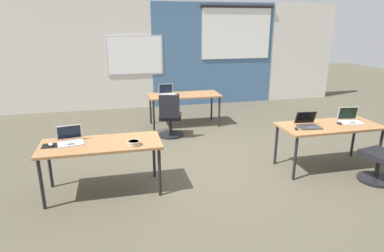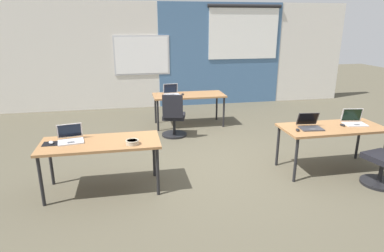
# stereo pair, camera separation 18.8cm
# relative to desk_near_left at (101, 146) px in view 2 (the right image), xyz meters

# --- Properties ---
(ground_plane) EXTENTS (24.00, 24.00, 0.00)m
(ground_plane) POSITION_rel_desk_near_left_xyz_m (1.75, 0.60, -0.66)
(ground_plane) COLOR #4C4738
(back_wall_assembly) EXTENTS (10.00, 0.27, 2.80)m
(back_wall_assembly) POSITION_rel_desk_near_left_xyz_m (1.79, 4.80, 0.75)
(back_wall_assembly) COLOR silver
(back_wall_assembly) RESTS_ON ground
(desk_near_left) EXTENTS (1.60, 0.70, 0.72)m
(desk_near_left) POSITION_rel_desk_near_left_xyz_m (0.00, 0.00, 0.00)
(desk_near_left) COLOR olive
(desk_near_left) RESTS_ON ground
(desk_near_right) EXTENTS (1.60, 0.70, 0.72)m
(desk_near_right) POSITION_rel_desk_near_left_xyz_m (3.50, 0.00, 0.00)
(desk_near_right) COLOR olive
(desk_near_right) RESTS_ON ground
(desk_far_center) EXTENTS (1.60, 0.70, 0.72)m
(desk_far_center) POSITION_rel_desk_near_left_xyz_m (1.75, 2.80, 0.00)
(desk_far_center) COLOR olive
(desk_far_center) RESTS_ON ground
(laptop_near_right_inner) EXTENTS (0.36, 0.35, 0.22)m
(laptop_near_right_inner) POSITION_rel_desk_near_left_xyz_m (3.11, 0.00, 0.11)
(laptop_near_right_inner) COLOR #333338
(laptop_near_right_inner) RESTS_ON desk_near_right
(mouse_near_right_inner) EXTENTS (0.09, 0.11, 0.03)m
(mouse_near_right_inner) POSITION_rel_desk_near_left_xyz_m (2.86, -0.09, 0.08)
(mouse_near_right_inner) COLOR black
(mouse_near_right_inner) RESTS_ON desk_near_right
(laptop_near_right_end) EXTENTS (0.37, 0.32, 0.23)m
(laptop_near_right_end) POSITION_rel_desk_near_left_xyz_m (3.91, 0.07, 0.11)
(laptop_near_right_end) COLOR silver
(laptop_near_right_end) RESTS_ON desk_near_right
(mouse_near_right_end) EXTENTS (0.07, 0.11, 0.03)m
(mouse_near_right_end) POSITION_rel_desk_near_left_xyz_m (3.67, 0.00, 0.08)
(mouse_near_right_end) COLOR black
(mouse_near_right_end) RESTS_ON desk_near_right
(laptop_near_left_end) EXTENTS (0.38, 0.36, 0.23)m
(laptop_near_left_end) POSITION_rel_desk_near_left_xyz_m (-0.40, 0.10, 0.11)
(laptop_near_left_end) COLOR silver
(laptop_near_left_end) RESTS_ON desk_near_left
(mousepad_near_left_end) EXTENTS (0.22, 0.19, 0.00)m
(mousepad_near_left_end) POSITION_rel_desk_near_left_xyz_m (-0.64, 0.04, 0.06)
(mousepad_near_left_end) COLOR black
(mousepad_near_left_end) RESTS_ON desk_near_left
(mouse_near_left_end) EXTENTS (0.09, 0.11, 0.03)m
(mouse_near_left_end) POSITION_rel_desk_near_left_xyz_m (-0.64, 0.04, 0.08)
(mouse_near_left_end) COLOR #B2B2B7
(mouse_near_left_end) RESTS_ON mousepad_near_left_end
(laptop_far_left) EXTENTS (0.35, 0.30, 0.24)m
(laptop_far_left) POSITION_rel_desk_near_left_xyz_m (1.36, 2.85, 0.11)
(laptop_far_left) COLOR #B7B7BC
(laptop_far_left) RESTS_ON desk_far_center
(mouse_far_left) EXTENTS (0.06, 0.10, 0.03)m
(mouse_far_left) POSITION_rel_desk_near_left_xyz_m (1.60, 2.78, 0.08)
(mouse_far_left) COLOR black
(mouse_far_left) RESTS_ON desk_far_center
(chair_far_left) EXTENTS (0.53, 0.59, 0.92)m
(chair_far_left) POSITION_rel_desk_near_left_xyz_m (1.29, 2.06, -0.28)
(chair_far_left) COLOR black
(chair_far_left) RESTS_ON ground
(snack_bowl) EXTENTS (0.18, 0.18, 0.06)m
(snack_bowl) POSITION_rel_desk_near_left_xyz_m (0.43, -0.19, 0.10)
(snack_bowl) COLOR tan
(snack_bowl) RESTS_ON desk_near_left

